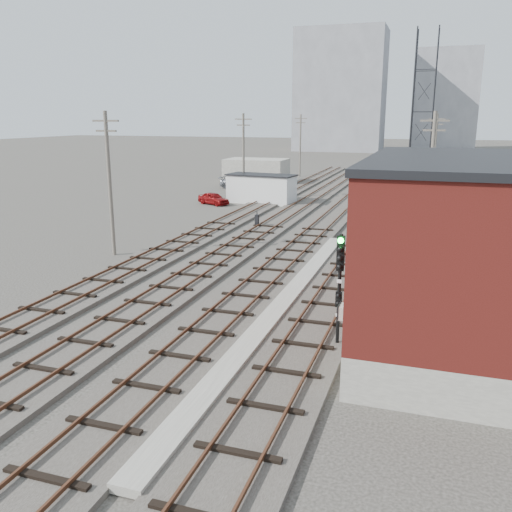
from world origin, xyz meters
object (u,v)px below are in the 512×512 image
at_px(switch_stand, 257,220).
at_px(car_grey, 238,183).
at_px(site_trailer, 261,188).
at_px(car_silver, 259,185).
at_px(signal_mast, 339,281).
at_px(car_red, 214,198).

bearing_deg(switch_stand, car_grey, 115.87).
bearing_deg(site_trailer, car_silver, 116.49).
bearing_deg(signal_mast, site_trailer, 112.31).
height_order(site_trailer, car_red, site_trailer).
bearing_deg(car_grey, car_red, -160.17).
height_order(signal_mast, site_trailer, signal_mast).
relative_size(car_silver, car_grey, 0.97).
bearing_deg(signal_mast, car_grey, 114.61).
relative_size(signal_mast, car_red, 1.24).
height_order(car_red, car_silver, car_silver).
xyz_separation_m(switch_stand, car_red, (-7.88, 9.91, 0.03)).
distance_m(signal_mast, site_trailer, 36.42).
xyz_separation_m(switch_stand, car_silver, (-6.58, 20.70, 0.19)).
bearing_deg(site_trailer, car_red, -141.86).
height_order(switch_stand, car_silver, car_silver).
distance_m(site_trailer, car_grey, 11.68).
relative_size(site_trailer, car_red, 2.01).
bearing_deg(car_red, site_trailer, -32.78).
bearing_deg(car_red, signal_mast, -124.06).
relative_size(site_trailer, car_silver, 1.54).
bearing_deg(switch_stand, site_trailer, 108.50).
bearing_deg(signal_mast, car_red, 120.19).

